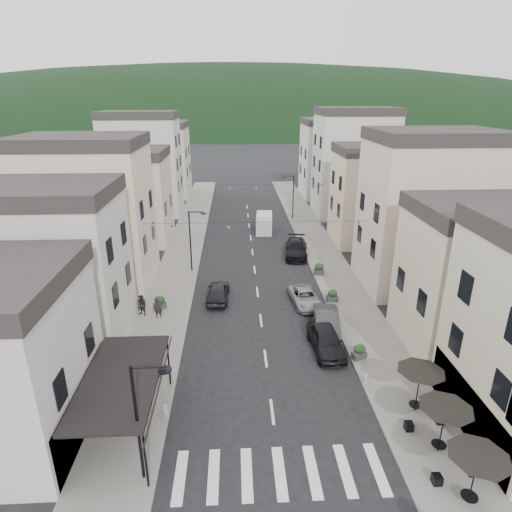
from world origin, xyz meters
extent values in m
cube|color=slate|center=(-7.50, 32.00, 0.06)|extent=(4.00, 76.00, 0.12)
cube|color=slate|center=(7.50, 32.00, 0.06)|extent=(4.00, 76.00, 0.12)
ellipsoid|color=black|center=(0.00, 300.00, 0.00)|extent=(640.00, 360.00, 70.00)
cube|color=black|center=(-7.50, 5.00, 3.20)|extent=(3.60, 7.50, 0.15)
cube|color=black|center=(-5.70, 5.00, 2.70)|extent=(0.34, 7.50, 0.99)
cylinder|color=black|center=(-5.80, 1.50, 1.60)|extent=(0.10, 0.10, 3.20)
cylinder|color=black|center=(-5.80, 8.50, 1.60)|extent=(0.10, 0.10, 3.20)
cube|color=beige|center=(-14.50, 14.00, 5.00)|extent=(10.00, 7.00, 10.00)
cube|color=#262323|center=(-14.50, 14.00, 10.50)|extent=(10.20, 7.14, 1.00)
cube|color=beige|center=(-14.50, 24.00, 6.00)|extent=(10.00, 8.00, 12.00)
cube|color=#262323|center=(-14.50, 24.00, 12.50)|extent=(10.20, 8.16, 1.00)
cube|color=#B4A492|center=(-14.50, 36.00, 4.75)|extent=(10.00, 8.00, 9.50)
cube|color=#262323|center=(-14.50, 36.00, 10.00)|extent=(10.20, 8.16, 1.00)
cube|color=#B4B4AF|center=(-14.50, 48.00, 6.50)|extent=(10.00, 7.00, 13.00)
cube|color=#262323|center=(-14.50, 48.00, 13.50)|extent=(10.20, 7.14, 1.00)
cube|color=#BBB694|center=(-14.50, 60.00, 5.50)|extent=(10.00, 9.00, 11.00)
cube|color=#262323|center=(-14.50, 60.00, 11.50)|extent=(10.20, 9.18, 1.00)
cube|color=#BBB694|center=(14.50, 12.00, 4.50)|extent=(10.00, 7.00, 9.00)
cube|color=#262323|center=(14.50, 12.00, 9.50)|extent=(10.20, 7.14, 1.00)
cube|color=#B4A492|center=(14.50, 22.00, 6.25)|extent=(10.00, 8.00, 12.50)
cube|color=#262323|center=(14.50, 22.00, 13.00)|extent=(10.20, 8.16, 1.00)
cube|color=beige|center=(14.50, 34.00, 5.00)|extent=(10.00, 7.00, 10.00)
cube|color=#262323|center=(14.50, 34.00, 10.50)|extent=(10.20, 7.14, 1.00)
cube|color=#B4B4AF|center=(14.50, 46.00, 6.75)|extent=(10.00, 8.00, 13.50)
cube|color=#262323|center=(14.50, 46.00, 14.00)|extent=(10.20, 8.16, 1.00)
cube|color=beige|center=(14.50, 58.00, 5.75)|extent=(10.00, 9.00, 11.50)
cube|color=#262323|center=(14.50, 58.00, 12.00)|extent=(10.20, 9.18, 1.00)
cylinder|color=black|center=(7.70, 0.00, 1.27)|extent=(0.06, 0.06, 2.30)
cone|color=black|center=(7.70, 0.00, 2.37)|extent=(2.50, 2.50, 0.55)
cylinder|color=black|center=(7.70, 0.00, 0.49)|extent=(0.70, 0.70, 0.04)
cylinder|color=black|center=(7.70, 2.80, 1.27)|extent=(0.06, 0.06, 2.30)
cone|color=black|center=(7.70, 2.80, 2.37)|extent=(2.50, 2.50, 0.55)
cylinder|color=black|center=(7.70, 2.80, 0.49)|extent=(0.70, 0.70, 0.04)
cylinder|color=black|center=(7.70, 5.60, 1.27)|extent=(0.06, 0.06, 2.30)
cone|color=black|center=(7.70, 5.60, 2.37)|extent=(2.50, 2.50, 0.55)
cylinder|color=black|center=(7.70, 5.60, 0.49)|extent=(0.70, 0.70, 0.04)
cylinder|color=black|center=(-6.10, 2.00, 3.00)|extent=(0.14, 0.14, 6.00)
cylinder|color=black|center=(-5.40, 2.00, 5.90)|extent=(1.40, 0.10, 0.10)
cylinder|color=black|center=(-4.75, 2.00, 5.75)|extent=(0.56, 0.56, 0.08)
cylinder|color=black|center=(-6.10, 26.00, 3.00)|extent=(0.14, 0.14, 6.00)
cylinder|color=black|center=(-5.40, 26.00, 5.90)|extent=(1.40, 0.10, 0.10)
cylinder|color=black|center=(-4.75, 26.00, 5.75)|extent=(0.56, 0.56, 0.08)
cylinder|color=black|center=(6.10, 44.00, 3.00)|extent=(0.14, 0.14, 6.00)
cylinder|color=black|center=(5.40, 44.00, 5.90)|extent=(1.40, 0.10, 0.10)
cylinder|color=black|center=(4.75, 44.00, 5.75)|extent=(0.56, 0.56, 0.08)
cylinder|color=gray|center=(-5.70, 6.00, 0.42)|extent=(0.26, 0.26, 0.60)
cylinder|color=gray|center=(-5.70, 9.00, 0.42)|extent=(0.26, 0.26, 0.60)
cylinder|color=gray|center=(5.70, 8.00, 0.42)|extent=(0.26, 0.26, 0.60)
cylinder|color=black|center=(0.00, 22.00, 6.00)|extent=(19.00, 0.02, 0.02)
cone|color=beige|center=(-8.71, 22.00, 5.81)|extent=(0.28, 0.28, 0.24)
cone|color=navy|center=(-7.12, 22.00, 5.73)|extent=(0.28, 0.28, 0.24)
cone|color=beige|center=(-5.54, 22.00, 5.65)|extent=(0.28, 0.28, 0.24)
cone|color=navy|center=(-3.96, 22.00, 5.58)|extent=(0.28, 0.28, 0.24)
cone|color=beige|center=(-2.38, 22.00, 5.54)|extent=(0.28, 0.28, 0.24)
cone|color=navy|center=(-0.79, 22.00, 5.51)|extent=(0.28, 0.28, 0.24)
cone|color=beige|center=(0.79, 22.00, 5.51)|extent=(0.28, 0.28, 0.24)
cone|color=navy|center=(2.38, 22.00, 5.54)|extent=(0.28, 0.28, 0.24)
cone|color=beige|center=(3.96, 22.00, 5.58)|extent=(0.28, 0.28, 0.24)
cone|color=navy|center=(5.54, 22.00, 5.65)|extent=(0.28, 0.28, 0.24)
cone|color=beige|center=(7.12, 22.00, 5.73)|extent=(0.28, 0.28, 0.24)
cone|color=navy|center=(8.71, 22.00, 5.81)|extent=(0.28, 0.28, 0.24)
cylinder|color=black|center=(0.00, 38.00, 6.00)|extent=(19.00, 0.02, 0.02)
cone|color=beige|center=(-8.71, 38.00, 5.81)|extent=(0.28, 0.28, 0.24)
cone|color=navy|center=(-7.12, 38.00, 5.73)|extent=(0.28, 0.28, 0.24)
cone|color=beige|center=(-5.54, 38.00, 5.65)|extent=(0.28, 0.28, 0.24)
cone|color=navy|center=(-3.96, 38.00, 5.58)|extent=(0.28, 0.28, 0.24)
cone|color=beige|center=(-2.38, 38.00, 5.54)|extent=(0.28, 0.28, 0.24)
cone|color=navy|center=(-0.79, 38.00, 5.51)|extent=(0.28, 0.28, 0.24)
cone|color=beige|center=(0.79, 38.00, 5.51)|extent=(0.28, 0.28, 0.24)
cone|color=navy|center=(2.38, 38.00, 5.54)|extent=(0.28, 0.28, 0.24)
cone|color=beige|center=(3.96, 38.00, 5.58)|extent=(0.28, 0.28, 0.24)
cone|color=navy|center=(5.54, 38.00, 5.65)|extent=(0.28, 0.28, 0.24)
cone|color=beige|center=(7.12, 38.00, 5.73)|extent=(0.28, 0.28, 0.24)
cone|color=navy|center=(8.71, 38.00, 5.81)|extent=(0.28, 0.28, 0.24)
imported|color=black|center=(4.08, 11.76, 0.81)|extent=(2.19, 4.85, 1.62)
imported|color=#2E2E30|center=(4.60, 14.03, 0.79)|extent=(2.24, 4.97, 1.58)
imported|color=gray|center=(3.74, 18.50, 0.62)|extent=(2.53, 4.64, 1.23)
imported|color=black|center=(4.60, 29.68, 0.81)|extent=(2.97, 5.83, 1.62)
imported|color=black|center=(-3.36, 19.64, 0.75)|extent=(1.97, 4.48, 1.50)
cube|color=#BDBDBF|center=(1.80, 38.68, 1.01)|extent=(2.30, 4.98, 2.02)
cube|color=#BDBDBF|center=(1.75, 38.07, 2.07)|extent=(2.12, 3.37, 0.50)
cylinder|color=black|center=(0.85, 36.93, 0.35)|extent=(0.31, 0.72, 0.71)
cylinder|color=black|center=(2.46, 36.80, 0.35)|extent=(0.31, 0.72, 0.71)
cylinder|color=black|center=(1.14, 40.55, 0.35)|extent=(0.31, 0.72, 0.71)
cylinder|color=black|center=(2.75, 40.42, 0.35)|extent=(0.31, 0.72, 0.71)
imported|color=black|center=(-7.77, 16.68, 0.92)|extent=(0.67, 0.53, 1.61)
imported|color=black|center=(-9.08, 17.08, 0.96)|extent=(1.02, 0.96, 1.68)
cube|color=#2F2F32|center=(-6.91, 9.25, 0.35)|extent=(1.02, 0.76, 0.46)
ellipsoid|color=black|center=(-6.91, 9.25, 0.85)|extent=(0.80, 0.51, 0.58)
cube|color=#323134|center=(-7.91, 18.10, 0.36)|extent=(1.10, 0.89, 0.48)
ellipsoid|color=black|center=(-7.91, 18.10, 0.90)|extent=(0.85, 0.54, 0.62)
cube|color=#313134|center=(6.00, 10.51, 0.35)|extent=(1.04, 0.82, 0.46)
ellipsoid|color=black|center=(6.00, 10.51, 0.86)|extent=(0.81, 0.52, 0.59)
cube|color=#2B2B2D|center=(6.04, 18.69, 0.35)|extent=(0.93, 0.53, 0.46)
ellipsoid|color=black|center=(6.04, 18.69, 0.85)|extent=(0.80, 0.51, 0.58)
cube|color=#2D2C2F|center=(6.00, 24.29, 0.37)|extent=(1.07, 0.69, 0.50)
ellipsoid|color=black|center=(6.00, 24.29, 0.92)|extent=(0.88, 0.56, 0.64)
camera|label=1|loc=(-1.82, -12.57, 16.12)|focal=30.00mm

